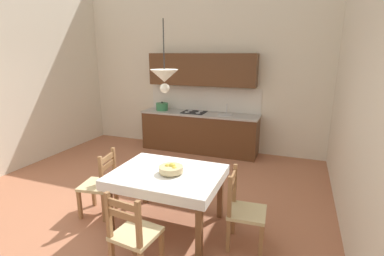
{
  "coord_description": "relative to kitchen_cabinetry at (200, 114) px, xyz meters",
  "views": [
    {
      "loc": [
        2.2,
        -3.03,
        2.2
      ],
      "look_at": [
        0.5,
        1.45,
        0.95
      ],
      "focal_mm": 26.94,
      "sensor_mm": 36.0,
      "label": 1
    }
  ],
  "objects": [
    {
      "name": "ground_plane",
      "position": [
        -0.1,
        -3.0,
        -0.91
      ],
      "size": [
        6.26,
        7.15,
        0.1
      ],
      "primitive_type": "cube",
      "color": "#AD6B4C"
    },
    {
      "name": "wall_back",
      "position": [
        -0.1,
        0.33,
        1.13
      ],
      "size": [
        6.26,
        0.12,
        3.97
      ],
      "primitive_type": "cube",
      "color": "silver",
      "rests_on": "ground_plane"
    },
    {
      "name": "kitchen_cabinetry",
      "position": [
        0.0,
        0.0,
        0.0
      ],
      "size": [
        2.67,
        0.63,
        2.2
      ],
      "color": "#56331C",
      "rests_on": "ground_plane"
    },
    {
      "name": "dining_table",
      "position": [
        0.61,
        -3.01,
        -0.22
      ],
      "size": [
        1.35,
        1.06,
        0.75
      ],
      "color": "brown",
      "rests_on": "ground_plane"
    },
    {
      "name": "dining_chair_window_side",
      "position": [
        1.6,
        -3.05,
        -0.41
      ],
      "size": [
        0.45,
        0.45,
        0.93
      ],
      "color": "#D1BC89",
      "rests_on": "ground_plane"
    },
    {
      "name": "dining_chair_tv_side",
      "position": [
        -0.39,
        -3.08,
        -0.41
      ],
      "size": [
        0.48,
        0.48,
        0.93
      ],
      "color": "#D1BC89",
      "rests_on": "ground_plane"
    },
    {
      "name": "dining_chair_camera_side",
      "position": [
        0.66,
        -3.89,
        -0.41
      ],
      "size": [
        0.46,
        0.46,
        0.93
      ],
      "color": "#D1BC89",
      "rests_on": "ground_plane"
    },
    {
      "name": "fruit_bowl",
      "position": [
        0.68,
        -3.03,
        -0.04
      ],
      "size": [
        0.3,
        0.3,
        0.12
      ],
      "color": "tan",
      "rests_on": "dining_table"
    },
    {
      "name": "pendant_lamp",
      "position": [
        0.64,
        -3.07,
        1.09
      ],
      "size": [
        0.32,
        0.32,
        0.8
      ],
      "color": "black"
    }
  ]
}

